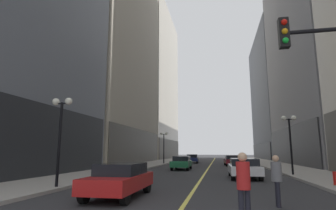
{
  "coord_description": "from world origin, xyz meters",
  "views": [
    {
      "loc": [
        1.25,
        -3.85,
        1.8
      ],
      "look_at": [
        -3.9,
        22.96,
        6.57
      ],
      "focal_mm": 28.35,
      "sensor_mm": 36.0,
      "label": 1
    }
  ],
  "objects_px": {
    "car_red": "(120,179)",
    "street_lamp_right_mid": "(290,131)",
    "car_white": "(244,167)",
    "car_maroon": "(232,160)",
    "pedestrian_in_red_jacket": "(243,182)",
    "street_lamp_left_near": "(61,121)",
    "car_green": "(182,162)",
    "fire_hydrant_right": "(336,180)",
    "street_lamp_left_far": "(164,141)",
    "pedestrian_in_grey_suit": "(277,176)",
    "car_navy": "(192,158)"
  },
  "relations": [
    {
      "from": "car_white",
      "to": "car_maroon",
      "type": "distance_m",
      "value": 15.64
    },
    {
      "from": "street_lamp_right_mid",
      "to": "car_navy",
      "type": "bearing_deg",
      "value": 114.04
    },
    {
      "from": "car_white",
      "to": "car_maroon",
      "type": "xyz_separation_m",
      "value": [
        -0.06,
        15.64,
        0.0
      ]
    },
    {
      "from": "fire_hydrant_right",
      "to": "street_lamp_left_far",
      "type": "bearing_deg",
      "value": 121.34
    },
    {
      "from": "fire_hydrant_right",
      "to": "pedestrian_in_red_jacket",
      "type": "bearing_deg",
      "value": -123.11
    },
    {
      "from": "car_maroon",
      "to": "fire_hydrant_right",
      "type": "xyz_separation_m",
      "value": [
        4.13,
        -19.8,
        -0.32
      ]
    },
    {
      "from": "street_lamp_left_near",
      "to": "car_maroon",
      "type": "bearing_deg",
      "value": 68.21
    },
    {
      "from": "car_maroon",
      "to": "car_navy",
      "type": "relative_size",
      "value": 1.0
    },
    {
      "from": "street_lamp_left_far",
      "to": "pedestrian_in_grey_suit",
      "type": "bearing_deg",
      "value": -70.73
    },
    {
      "from": "car_white",
      "to": "car_green",
      "type": "distance_m",
      "value": 9.46
    },
    {
      "from": "car_green",
      "to": "car_maroon",
      "type": "distance_m",
      "value": 9.46
    },
    {
      "from": "street_lamp_left_far",
      "to": "fire_hydrant_right",
      "type": "bearing_deg",
      "value": -58.66
    },
    {
      "from": "car_white",
      "to": "fire_hydrant_right",
      "type": "distance_m",
      "value": 5.82
    },
    {
      "from": "street_lamp_left_far",
      "to": "fire_hydrant_right",
      "type": "xyz_separation_m",
      "value": [
        13.3,
        -21.84,
        -2.86
      ]
    },
    {
      "from": "car_green",
      "to": "street_lamp_left_far",
      "type": "height_order",
      "value": "street_lamp_left_far"
    },
    {
      "from": "pedestrian_in_grey_suit",
      "to": "street_lamp_right_mid",
      "type": "bearing_deg",
      "value": 73.79
    },
    {
      "from": "pedestrian_in_red_jacket",
      "to": "street_lamp_left_near",
      "type": "bearing_deg",
      "value": 150.42
    },
    {
      "from": "street_lamp_left_far",
      "to": "street_lamp_right_mid",
      "type": "height_order",
      "value": "same"
    },
    {
      "from": "car_white",
      "to": "car_green",
      "type": "relative_size",
      "value": 1.03
    },
    {
      "from": "car_green",
      "to": "street_lamp_right_mid",
      "type": "xyz_separation_m",
      "value": [
        8.92,
        -5.87,
        2.54
      ]
    },
    {
      "from": "car_red",
      "to": "car_green",
      "type": "distance_m",
      "value": 16.47
    },
    {
      "from": "car_red",
      "to": "street_lamp_right_mid",
      "type": "relative_size",
      "value": 0.91
    },
    {
      "from": "car_green",
      "to": "street_lamp_left_far",
      "type": "bearing_deg",
      "value": 111.45
    },
    {
      "from": "car_white",
      "to": "street_lamp_right_mid",
      "type": "xyz_separation_m",
      "value": [
        3.57,
        1.94,
        2.54
      ]
    },
    {
      "from": "car_white",
      "to": "street_lamp_left_far",
      "type": "height_order",
      "value": "street_lamp_left_far"
    },
    {
      "from": "car_maroon",
      "to": "pedestrian_in_grey_suit",
      "type": "xyz_separation_m",
      "value": [
        0.32,
        -25.1,
        0.25
      ]
    },
    {
      "from": "street_lamp_left_near",
      "to": "car_green",
      "type": "bearing_deg",
      "value": 75.58
    },
    {
      "from": "pedestrian_in_grey_suit",
      "to": "street_lamp_right_mid",
      "type": "distance_m",
      "value": 12.08
    },
    {
      "from": "pedestrian_in_grey_suit",
      "to": "street_lamp_left_far",
      "type": "height_order",
      "value": "street_lamp_left_far"
    },
    {
      "from": "car_red",
      "to": "pedestrian_in_grey_suit",
      "type": "bearing_deg",
      "value": -7.77
    },
    {
      "from": "car_navy",
      "to": "street_lamp_right_mid",
      "type": "xyz_separation_m",
      "value": [
        9.34,
        -20.95,
        2.54
      ]
    },
    {
      "from": "street_lamp_left_far",
      "to": "fire_hydrant_right",
      "type": "relative_size",
      "value": 5.54
    },
    {
      "from": "car_green",
      "to": "car_navy",
      "type": "bearing_deg",
      "value": 91.62
    },
    {
      "from": "street_lamp_left_near",
      "to": "fire_hydrant_right",
      "type": "height_order",
      "value": "street_lamp_left_near"
    },
    {
      "from": "pedestrian_in_grey_suit",
      "to": "fire_hydrant_right",
      "type": "bearing_deg",
      "value": 54.27
    },
    {
      "from": "car_white",
      "to": "street_lamp_left_far",
      "type": "xyz_separation_m",
      "value": [
        -9.23,
        17.69,
        2.54
      ]
    },
    {
      "from": "car_red",
      "to": "car_maroon",
      "type": "bearing_deg",
      "value": 77.3
    },
    {
      "from": "pedestrian_in_red_jacket",
      "to": "car_green",
      "type": "bearing_deg",
      "value": 102.36
    },
    {
      "from": "street_lamp_left_near",
      "to": "street_lamp_left_far",
      "type": "xyz_separation_m",
      "value": [
        0.0,
        24.98,
        0.0
      ]
    },
    {
      "from": "car_navy",
      "to": "street_lamp_left_near",
      "type": "distance_m",
      "value": 30.48
    },
    {
      "from": "car_white",
      "to": "street_lamp_left_near",
      "type": "bearing_deg",
      "value": -141.7
    },
    {
      "from": "car_white",
      "to": "car_maroon",
      "type": "bearing_deg",
      "value": 90.23
    },
    {
      "from": "pedestrian_in_red_jacket",
      "to": "fire_hydrant_right",
      "type": "bearing_deg",
      "value": 56.89
    },
    {
      "from": "street_lamp_right_mid",
      "to": "fire_hydrant_right",
      "type": "xyz_separation_m",
      "value": [
        0.5,
        -6.09,
        -2.86
      ]
    },
    {
      "from": "car_red",
      "to": "car_maroon",
      "type": "distance_m",
      "value": 24.91
    },
    {
      "from": "car_green",
      "to": "car_maroon",
      "type": "xyz_separation_m",
      "value": [
        5.29,
        7.84,
        0.0
      ]
    },
    {
      "from": "fire_hydrant_right",
      "to": "pedestrian_in_grey_suit",
      "type": "bearing_deg",
      "value": -125.73
    },
    {
      "from": "car_red",
      "to": "street_lamp_left_near",
      "type": "distance_m",
      "value": 4.69
    },
    {
      "from": "street_lamp_left_near",
      "to": "fire_hydrant_right",
      "type": "distance_m",
      "value": 13.96
    },
    {
      "from": "street_lamp_right_mid",
      "to": "car_red",
      "type": "bearing_deg",
      "value": -130.68
    }
  ]
}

